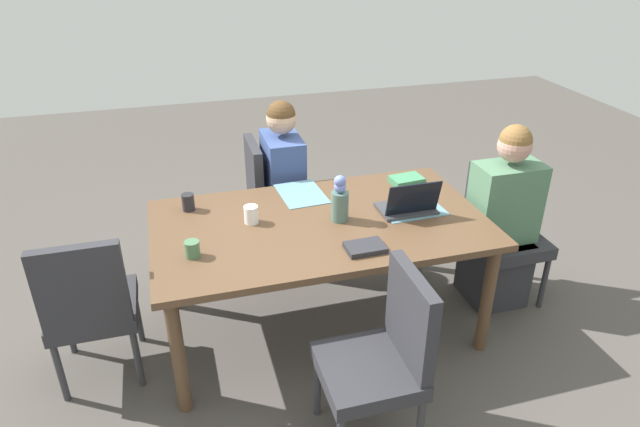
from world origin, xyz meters
name	(u,v)px	position (x,y,z in m)	size (l,w,h in m)	color
ground_plane	(320,325)	(0.00, 0.00, 0.00)	(10.00, 10.00, 0.00)	#4C4742
dining_table	(320,233)	(0.00, 0.00, 0.66)	(1.86, 1.06, 0.73)	brown
chair_head_right_left_near	(502,224)	(1.23, 0.06, 0.50)	(0.44, 0.44, 0.90)	#2D2D33
person_head_right_left_near	(501,227)	(1.17, -0.02, 0.53)	(0.40, 0.36, 1.19)	#2D2D33
chair_far_left_mid	(272,195)	(-0.10, 0.88, 0.50)	(0.44, 0.44, 0.90)	#2D2D33
person_far_left_mid	(284,194)	(-0.03, 0.82, 0.53)	(0.36, 0.40, 1.19)	#2D2D33
chair_near_left_far	(385,352)	(0.06, -0.86, 0.50)	(0.44, 0.44, 0.90)	#2D2D33
chair_head_left_right_near	(90,303)	(-1.25, -0.10, 0.50)	(0.44, 0.44, 0.90)	#2D2D33
flower_vase	(340,197)	(0.11, -0.01, 0.88)	(0.10, 0.10, 0.27)	#4C6B60
placemat_head_right_left_near	(412,209)	(0.55, -0.01, 0.74)	(0.36, 0.26, 0.00)	slate
placemat_far_left_mid	(301,194)	(-0.01, 0.37, 0.74)	(0.36, 0.26, 0.00)	slate
laptop_head_right_left_near	(408,205)	(0.52, -0.03, 0.78)	(0.32, 0.22, 0.21)	#38383D
coffee_mug_near_left	(251,215)	(-0.37, 0.09, 0.79)	(0.08, 0.08, 0.10)	white
coffee_mug_near_right	(192,249)	(-0.71, -0.18, 0.78)	(0.08, 0.08, 0.09)	#47704C
coffee_mug_centre_left	(188,202)	(-0.70, 0.34, 0.78)	(0.07, 0.07, 0.10)	#232328
book_red_cover	(365,247)	(0.14, -0.36, 0.75)	(0.20, 0.14, 0.03)	#28282D
book_blue_cover	(407,180)	(0.67, 0.34, 0.76)	(0.20, 0.14, 0.04)	#3D7F56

